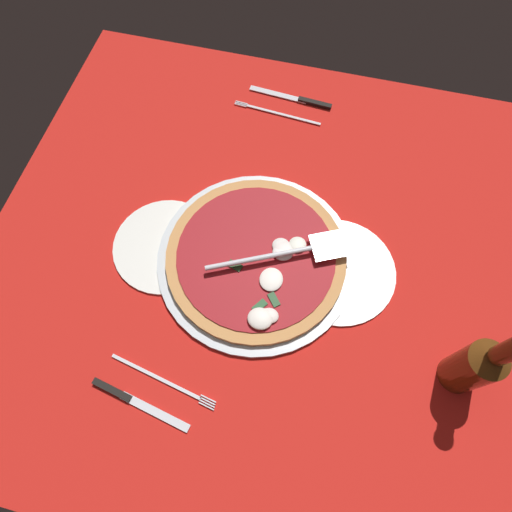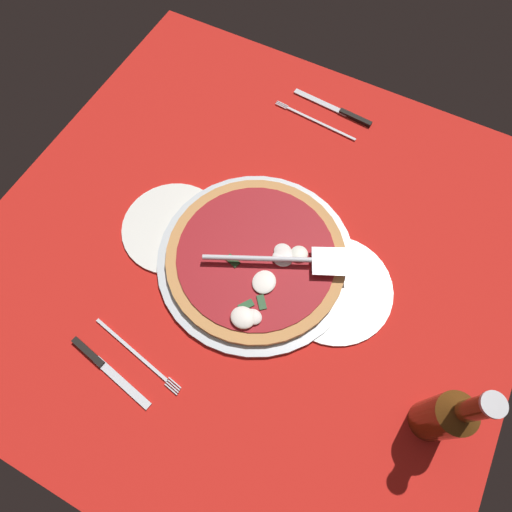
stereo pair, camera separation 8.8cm
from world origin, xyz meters
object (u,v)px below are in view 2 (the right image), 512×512
(dinner_plate_left, at_px, (334,289))
(pizza, at_px, (257,258))
(dinner_plate_right, at_px, (174,228))
(beer_bottle, at_px, (447,416))
(pizza_server, at_px, (285,260))
(place_setting_near, at_px, (327,116))
(place_setting_far, at_px, (120,361))

(dinner_plate_left, relative_size, pizza, 0.64)
(dinner_plate_right, distance_m, beer_bottle, 0.61)
(pizza, bearing_deg, pizza_server, -167.99)
(pizza, height_order, pizza_server, pizza_server)
(pizza_server, distance_m, place_setting_near, 0.41)
(place_setting_far, relative_size, beer_bottle, 0.92)
(pizza_server, bearing_deg, pizza, 166.24)
(dinner_plate_left, relative_size, beer_bottle, 0.93)
(dinner_plate_right, relative_size, place_setting_near, 0.92)
(pizza, xyz_separation_m, place_setting_near, (0.03, -0.41, -0.02))
(dinner_plate_left, height_order, pizza, pizza)
(dinner_plate_left, height_order, dinner_plate_right, same)
(pizza_server, height_order, place_setting_far, pizza_server)
(pizza, distance_m, place_setting_far, 0.32)
(dinner_plate_left, xyz_separation_m, dinner_plate_right, (0.35, 0.03, 0.00))
(pizza_server, distance_m, beer_bottle, 0.38)
(place_setting_near, bearing_deg, dinner_plate_left, 120.05)
(place_setting_far, bearing_deg, dinner_plate_left, 57.93)
(pizza_server, height_order, beer_bottle, beer_bottle)
(pizza_server, xyz_separation_m, place_setting_far, (0.18, 0.30, -0.04))
(pizza_server, distance_m, place_setting_far, 0.36)
(beer_bottle, bearing_deg, dinner_plate_left, -32.05)
(pizza, bearing_deg, dinner_plate_right, 3.59)
(dinner_plate_left, relative_size, place_setting_near, 0.99)
(dinner_plate_left, height_order, place_setting_far, place_setting_far)
(pizza_server, relative_size, place_setting_far, 1.19)
(place_setting_far, xyz_separation_m, beer_bottle, (-0.53, -0.16, 0.09))
(pizza, xyz_separation_m, beer_bottle, (-0.40, 0.13, 0.07))
(dinner_plate_left, xyz_separation_m, pizza_server, (0.11, 0.01, 0.04))
(pizza_server, xyz_separation_m, place_setting_near, (0.08, -0.40, -0.04))
(place_setting_near, height_order, place_setting_far, same)
(dinner_plate_left, height_order, pizza_server, pizza_server)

